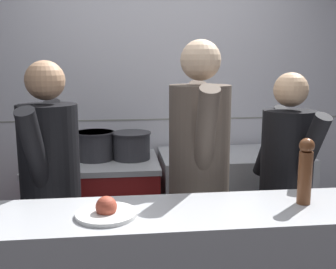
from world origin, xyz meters
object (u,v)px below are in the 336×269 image
(plated_dish_main, at_px, (106,211))
(oven_range, at_px, (96,215))
(chef_line, at_px, (286,184))
(braising_pot, at_px, (131,145))
(stock_pot, at_px, (51,153))
(sauce_pot, at_px, (95,145))
(pepper_mill, at_px, (305,170))
(chef_sous, at_px, (199,173))
(chef_head_cook, at_px, (51,190))

(plated_dish_main, bearing_deg, oven_range, 96.06)
(plated_dish_main, distance_m, chef_line, 1.28)
(braising_pot, relative_size, plated_dish_main, 1.16)
(oven_range, xyz_separation_m, stock_pot, (-0.31, -0.06, 0.52))
(braising_pot, bearing_deg, chef_line, -37.01)
(sauce_pot, height_order, plated_dish_main, sauce_pot)
(plated_dish_main, height_order, pepper_mill, pepper_mill)
(sauce_pot, relative_size, chef_line, 0.19)
(plated_dish_main, bearing_deg, stock_pot, 109.19)
(sauce_pot, distance_m, plated_dish_main, 1.39)
(oven_range, relative_size, stock_pot, 4.03)
(plated_dish_main, xyz_separation_m, pepper_mill, (0.91, 0.05, 0.14))
(oven_range, distance_m, chef_sous, 1.14)
(chef_sous, bearing_deg, plated_dish_main, -127.58)
(stock_pot, distance_m, chef_line, 1.68)
(stock_pot, height_order, chef_sous, chef_sous)
(stock_pot, distance_m, chef_sous, 1.20)
(braising_pot, xyz_separation_m, chef_sous, (0.38, -0.76, -0.02))
(chef_sous, bearing_deg, oven_range, 134.68)
(sauce_pot, bearing_deg, oven_range, -100.22)
(stock_pot, bearing_deg, sauce_pot, 14.78)
(braising_pot, height_order, chef_line, chef_line)
(pepper_mill, distance_m, chef_sous, 0.70)
(pepper_mill, bearing_deg, braising_pot, 120.17)
(plated_dish_main, bearing_deg, braising_pot, 84.18)
(plated_dish_main, bearing_deg, pepper_mill, 3.04)
(oven_range, distance_m, plated_dish_main, 1.48)
(chef_line, bearing_deg, stock_pot, 144.47)
(plated_dish_main, distance_m, chef_head_cook, 0.70)
(sauce_pot, distance_m, chef_sous, 1.02)
(sauce_pot, distance_m, pepper_mill, 1.71)
(braising_pot, bearing_deg, pepper_mill, -59.83)
(oven_range, relative_size, sauce_pot, 3.18)
(braising_pot, bearing_deg, stock_pot, -173.49)
(oven_range, bearing_deg, chef_sous, -48.28)
(oven_range, relative_size, chef_head_cook, 0.59)
(stock_pot, bearing_deg, chef_sous, -35.31)
(stock_pot, xyz_separation_m, chef_head_cook, (0.12, -0.70, -0.06))
(sauce_pot, height_order, chef_sous, chef_sous)
(pepper_mill, xyz_separation_m, chef_line, (0.18, 0.61, -0.27))
(oven_range, height_order, plated_dish_main, plated_dish_main)
(stock_pot, height_order, plated_dish_main, plated_dish_main)
(oven_range, height_order, stock_pot, stock_pot)
(oven_range, height_order, sauce_pot, sauce_pot)
(plated_dish_main, distance_m, pepper_mill, 0.92)
(braising_pot, bearing_deg, oven_range, -177.81)
(pepper_mill, distance_m, chef_head_cook, 1.38)
(sauce_pot, height_order, braising_pot, sauce_pot)
(braising_pot, bearing_deg, chef_sous, -63.22)
(plated_dish_main, height_order, chef_line, chef_line)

